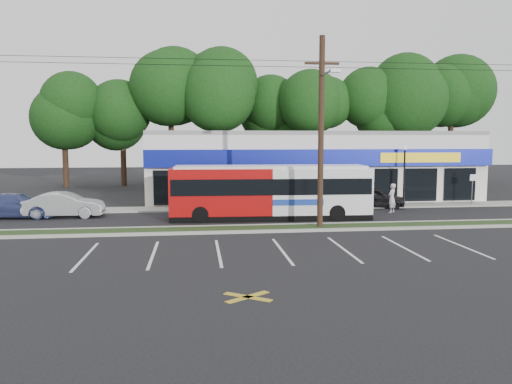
{
  "coord_description": "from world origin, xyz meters",
  "views": [
    {
      "loc": [
        -3.51,
        -24.54,
        4.77
      ],
      "look_at": [
        0.07,
        5.0,
        1.56
      ],
      "focal_mm": 35.0,
      "sensor_mm": 36.0,
      "label": 1
    }
  ],
  "objects_px": {
    "lamp_post": "(404,168)",
    "car_blue": "(16,206)",
    "pedestrian_b": "(315,197)",
    "metrobus": "(271,191)",
    "sign_post": "(473,184)",
    "pedestrian_a": "(392,198)",
    "car_dark": "(374,197)",
    "car_silver": "(65,205)",
    "utility_pole": "(318,126)"
  },
  "relations": [
    {
      "from": "lamp_post",
      "to": "car_blue",
      "type": "relative_size",
      "value": 0.84
    },
    {
      "from": "car_blue",
      "to": "pedestrian_b",
      "type": "height_order",
      "value": "pedestrian_b"
    },
    {
      "from": "metrobus",
      "to": "pedestrian_b",
      "type": "xyz_separation_m",
      "value": [
        3.44,
        2.97,
        -0.75
      ]
    },
    {
      "from": "sign_post",
      "to": "pedestrian_a",
      "type": "height_order",
      "value": "sign_post"
    },
    {
      "from": "metrobus",
      "to": "car_blue",
      "type": "relative_size",
      "value": 2.35
    },
    {
      "from": "lamp_post",
      "to": "car_dark",
      "type": "relative_size",
      "value": 1.02
    },
    {
      "from": "lamp_post",
      "to": "pedestrian_a",
      "type": "distance_m",
      "value": 3.85
    },
    {
      "from": "lamp_post",
      "to": "sign_post",
      "type": "bearing_deg",
      "value": -2.58
    },
    {
      "from": "lamp_post",
      "to": "metrobus",
      "type": "height_order",
      "value": "lamp_post"
    },
    {
      "from": "metrobus",
      "to": "car_dark",
      "type": "height_order",
      "value": "metrobus"
    },
    {
      "from": "sign_post",
      "to": "car_silver",
      "type": "height_order",
      "value": "sign_post"
    },
    {
      "from": "car_blue",
      "to": "pedestrian_b",
      "type": "relative_size",
      "value": 2.72
    },
    {
      "from": "metrobus",
      "to": "pedestrian_a",
      "type": "relative_size",
      "value": 6.33
    },
    {
      "from": "car_dark",
      "to": "car_silver",
      "type": "relative_size",
      "value": 0.9
    },
    {
      "from": "sign_post",
      "to": "car_dark",
      "type": "distance_m",
      "value": 7.41
    },
    {
      "from": "utility_pole",
      "to": "car_silver",
      "type": "distance_m",
      "value": 15.99
    },
    {
      "from": "pedestrian_a",
      "to": "metrobus",
      "type": "bearing_deg",
      "value": -32.42
    },
    {
      "from": "pedestrian_b",
      "to": "sign_post",
      "type": "bearing_deg",
      "value": 171.68
    },
    {
      "from": "utility_pole",
      "to": "metrobus",
      "type": "distance_m",
      "value": 5.52
    },
    {
      "from": "lamp_post",
      "to": "car_blue",
      "type": "distance_m",
      "value": 25.48
    },
    {
      "from": "sign_post",
      "to": "car_blue",
      "type": "distance_m",
      "value": 30.39
    },
    {
      "from": "utility_pole",
      "to": "sign_post",
      "type": "height_order",
      "value": "utility_pole"
    },
    {
      "from": "car_blue",
      "to": "car_silver",
      "type": "bearing_deg",
      "value": -90.9
    },
    {
      "from": "sign_post",
      "to": "car_blue",
      "type": "bearing_deg",
      "value": -176.56
    },
    {
      "from": "car_silver",
      "to": "pedestrian_a",
      "type": "distance_m",
      "value": 20.43
    },
    {
      "from": "pedestrian_a",
      "to": "pedestrian_b",
      "type": "bearing_deg",
      "value": -60.26
    },
    {
      "from": "car_silver",
      "to": "pedestrian_a",
      "type": "bearing_deg",
      "value": -91.86
    },
    {
      "from": "lamp_post",
      "to": "car_silver",
      "type": "bearing_deg",
      "value": -174.12
    },
    {
      "from": "lamp_post",
      "to": "car_silver",
      "type": "height_order",
      "value": "lamp_post"
    },
    {
      "from": "lamp_post",
      "to": "pedestrian_b",
      "type": "relative_size",
      "value": 2.29
    },
    {
      "from": "car_dark",
      "to": "pedestrian_b",
      "type": "relative_size",
      "value": 2.25
    },
    {
      "from": "car_silver",
      "to": "car_blue",
      "type": "bearing_deg",
      "value": 84.37
    },
    {
      "from": "car_silver",
      "to": "car_blue",
      "type": "distance_m",
      "value": 2.91
    },
    {
      "from": "utility_pole",
      "to": "pedestrian_a",
      "type": "distance_m",
      "value": 9.15
    },
    {
      "from": "utility_pole",
      "to": "car_dark",
      "type": "bearing_deg",
      "value": 51.85
    },
    {
      "from": "lamp_post",
      "to": "pedestrian_a",
      "type": "bearing_deg",
      "value": -125.54
    },
    {
      "from": "metrobus",
      "to": "sign_post",
      "type": "bearing_deg",
      "value": 17.29
    },
    {
      "from": "car_blue",
      "to": "pedestrian_b",
      "type": "distance_m",
      "value": 18.65
    },
    {
      "from": "lamp_post",
      "to": "car_blue",
      "type": "height_order",
      "value": "lamp_post"
    },
    {
      "from": "car_blue",
      "to": "sign_post",
      "type": "bearing_deg",
      "value": -82.31
    },
    {
      "from": "utility_pole",
      "to": "lamp_post",
      "type": "relative_size",
      "value": 11.76
    },
    {
      "from": "sign_post",
      "to": "metrobus",
      "type": "height_order",
      "value": "metrobus"
    },
    {
      "from": "metrobus",
      "to": "car_dark",
      "type": "xyz_separation_m",
      "value": [
        7.77,
        3.82,
        -0.97
      ]
    },
    {
      "from": "sign_post",
      "to": "metrobus",
      "type": "bearing_deg",
      "value": -164.92
    },
    {
      "from": "car_silver",
      "to": "sign_post",
      "type": "bearing_deg",
      "value": -86.14
    },
    {
      "from": "utility_pole",
      "to": "pedestrian_a",
      "type": "bearing_deg",
      "value": 39.44
    },
    {
      "from": "sign_post",
      "to": "pedestrian_b",
      "type": "distance_m",
      "value": 11.76
    },
    {
      "from": "utility_pole",
      "to": "lamp_post",
      "type": "xyz_separation_m",
      "value": [
        8.17,
        7.87,
        -2.74
      ]
    },
    {
      "from": "lamp_post",
      "to": "car_silver",
      "type": "distance_m",
      "value": 22.62
    },
    {
      "from": "utility_pole",
      "to": "car_dark",
      "type": "distance_m",
      "value": 10.52
    }
  ]
}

